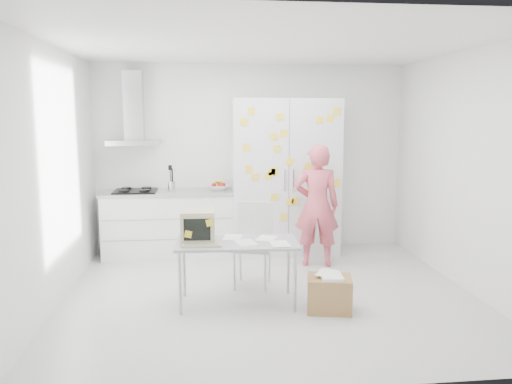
{
  "coord_description": "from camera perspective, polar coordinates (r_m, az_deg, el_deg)",
  "views": [
    {
      "loc": [
        -0.73,
        -5.29,
        1.98
      ],
      "look_at": [
        -0.08,
        0.63,
        1.05
      ],
      "focal_mm": 35.0,
      "sensor_mm": 36.0,
      "label": 1
    }
  ],
  "objects": [
    {
      "name": "person",
      "position": [
        6.57,
        6.96,
        -1.55
      ],
      "size": [
        0.64,
        0.48,
        1.6
      ],
      "primitive_type": "imported",
      "rotation": [
        0.0,
        0.0,
        2.97
      ],
      "color": "#D15160",
      "rests_on": "ground"
    },
    {
      "name": "tall_cabinet",
      "position": [
        7.12,
        3.32,
        1.72
      ],
      "size": [
        1.5,
        0.68,
        2.2
      ],
      "color": "silver",
      "rests_on": "ground"
    },
    {
      "name": "counter_run",
      "position": [
        7.17,
        -9.89,
        -3.45
      ],
      "size": [
        1.84,
        0.63,
        1.28
      ],
      "color": "white",
      "rests_on": "ground"
    },
    {
      "name": "ceiling",
      "position": [
        5.39,
        1.64,
        16.5
      ],
      "size": [
        4.5,
        4.0,
        0.02
      ],
      "primitive_type": "cube",
      "color": "white",
      "rests_on": "walls"
    },
    {
      "name": "range_hood",
      "position": [
        7.18,
        -13.78,
        8.41
      ],
      "size": [
        0.7,
        0.48,
        1.01
      ],
      "color": "silver",
      "rests_on": "walls"
    },
    {
      "name": "floor",
      "position": [
        5.7,
        1.51,
        -11.61
      ],
      "size": [
        4.5,
        4.0,
        0.02
      ],
      "primitive_type": "cube",
      "color": "silver",
      "rests_on": "ground"
    },
    {
      "name": "desk",
      "position": [
        5.22,
        -5.01,
        -4.74
      ],
      "size": [
        1.28,
        0.68,
        1.0
      ],
      "rotation": [
        0.0,
        0.0,
        -0.04
      ],
      "color": "#969BA0",
      "rests_on": "ground"
    },
    {
      "name": "cardboard_box",
      "position": [
        5.23,
        8.38,
        -11.37
      ],
      "size": [
        0.5,
        0.44,
        0.39
      ],
      "rotation": [
        0.0,
        0.0,
        -0.21
      ],
      "color": "#9E7744",
      "rests_on": "ground"
    },
    {
      "name": "chair",
      "position": [
        5.84,
        -0.3,
        -5.38
      ],
      "size": [
        0.54,
        0.54,
        0.97
      ],
      "rotation": [
        0.0,
        0.0,
        -0.27
      ],
      "color": "silver",
      "rests_on": "ground"
    },
    {
      "name": "walls",
      "position": [
        6.09,
        0.65,
        2.89
      ],
      "size": [
        4.52,
        4.01,
        2.7
      ],
      "color": "white",
      "rests_on": "ground"
    }
  ]
}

